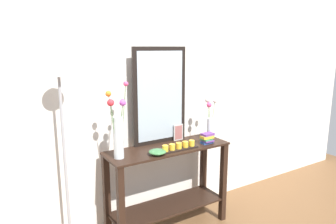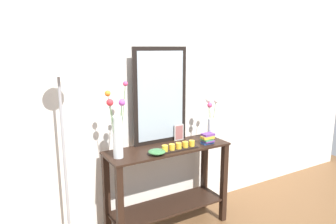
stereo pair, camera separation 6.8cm
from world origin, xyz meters
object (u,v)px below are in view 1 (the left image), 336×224
vase_right (210,120)px  decorative_bowl (157,152)px  mirror_leaning (160,96)px  picture_frame_small (178,132)px  candle_tray (179,147)px  console_table (168,180)px  book_stack (207,138)px  floor_lamp (63,131)px  tall_vase_left (118,130)px

vase_right → decorative_bowl: (-0.70, -0.12, -0.18)m
mirror_leaning → vase_right: bearing=-20.2°
vase_right → picture_frame_small: 0.35m
candle_tray → picture_frame_small: (0.16, 0.26, 0.05)m
mirror_leaning → picture_frame_small: mirror_leaning is taller
mirror_leaning → decorative_bowl: size_ratio=6.02×
console_table → decorative_bowl: 0.43m
decorative_bowl → book_stack: (0.58, 0.02, 0.03)m
floor_lamp → candle_tray: bearing=-11.6°
vase_right → picture_frame_small: (-0.29, 0.15, -0.12)m
tall_vase_left → vase_right: bearing=1.1°
vase_right → picture_frame_small: bearing=153.2°
mirror_leaning → vase_right: size_ratio=2.13×
picture_frame_small → book_stack: size_ratio=1.23×
mirror_leaning → floor_lamp: mirror_leaning is taller
mirror_leaning → decorative_bowl: bearing=-124.4°
console_table → vase_right: (0.50, -0.01, 0.54)m
console_table → mirror_leaning: 0.83m
decorative_bowl → tall_vase_left: bearing=162.1°
tall_vase_left → picture_frame_small: 0.76m
console_table → picture_frame_small: (0.21, 0.14, 0.42)m
mirror_leaning → vase_right: (0.49, -0.18, -0.27)m
console_table → tall_vase_left: size_ratio=1.86×
mirror_leaning → book_stack: mirror_leaning is taller
vase_right → floor_lamp: (-1.45, 0.10, 0.08)m
vase_right → mirror_leaning: bearing=159.8°
picture_frame_small → floor_lamp: bearing=-177.4°
console_table → mirror_leaning: size_ratio=1.29×
vase_right → decorative_bowl: bearing=-169.9°
picture_frame_small → candle_tray: bearing=-122.8°
candle_tray → picture_frame_small: 0.31m
vase_right → candle_tray: bearing=-166.7°
console_table → candle_tray: (0.05, -0.12, 0.36)m
tall_vase_left → candle_tray: size_ratio=1.68×
decorative_bowl → candle_tray: bearing=3.7°
mirror_leaning → floor_lamp: 0.98m
decorative_bowl → mirror_leaning: bearing=55.6°
floor_lamp → vase_right: bearing=-3.8°
candle_tray → tall_vase_left: bearing=171.1°
mirror_leaning → book_stack: 0.63m
mirror_leaning → floor_lamp: bearing=-175.0°
book_stack → candle_tray: bearing=-178.5°
tall_vase_left → decorative_bowl: size_ratio=4.18×
picture_frame_small → decorative_bowl: picture_frame_small is taller
decorative_bowl → floor_lamp: bearing=163.8°
picture_frame_small → decorative_bowl: (-0.40, -0.27, -0.06)m
floor_lamp → picture_frame_small: bearing=2.6°
candle_tray → picture_frame_small: picture_frame_small is taller
console_table → candle_tray: 0.38m
decorative_bowl → book_stack: book_stack is taller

